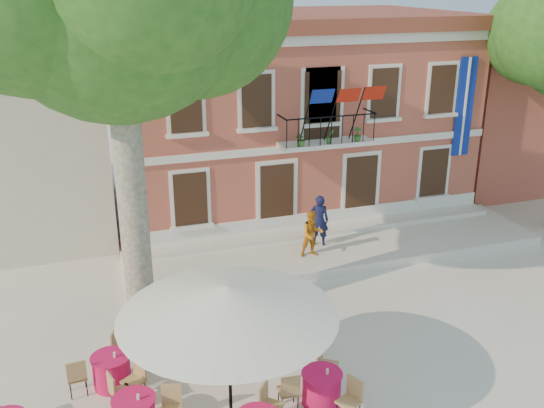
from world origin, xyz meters
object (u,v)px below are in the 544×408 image
Objects in this scene: pedestrian_orange at (312,234)px; cafe_table_4 at (322,386)px; pedestrian_navy at (319,220)px; patio_umbrella at (228,302)px; cafe_table_0 at (112,369)px.

cafe_table_4 is (-2.35, -6.44, -0.63)m from pedestrian_orange.
cafe_table_4 is at bearing 92.05° from pedestrian_navy.
cafe_table_4 is at bearing 0.11° from patio_umbrella.
cafe_table_0 is at bearing 137.46° from patio_umbrella.
pedestrian_navy is 0.92m from pedestrian_orange.
patio_umbrella reaches higher than cafe_table_0.
pedestrian_orange reaches higher than cafe_table_0.
pedestrian_navy is 7.78m from cafe_table_4.
cafe_table_0 is at bearing -144.51° from pedestrian_orange.
pedestrian_navy is 8.84m from cafe_table_0.
patio_umbrella is at bearing -179.89° from cafe_table_4.
pedestrian_orange is 0.82× the size of cafe_table_0.
patio_umbrella is 3.19m from cafe_table_4.
cafe_table_0 is at bearing 154.31° from cafe_table_4.
pedestrian_navy is at bearing 55.59° from patio_umbrella.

